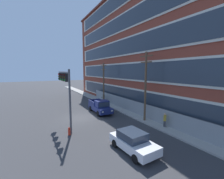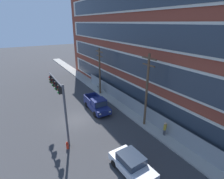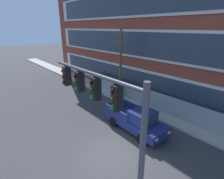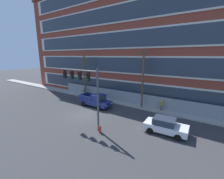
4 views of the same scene
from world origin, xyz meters
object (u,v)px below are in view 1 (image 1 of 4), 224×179
(electrical_cabinet, at_px, (103,99))
(fire_hydrant, at_px, (69,131))
(pedestrian_near_cabinet, at_px, (165,120))
(utility_pole_midblock, at_px, (146,84))
(utility_pole_near_corner, at_px, (104,82))
(traffic_signal_mast, at_px, (65,84))
(pickup_truck_navy, at_px, (100,107))
(sedan_white, at_px, (133,141))

(electrical_cabinet, bearing_deg, fire_hydrant, -38.47)
(electrical_cabinet, relative_size, pedestrian_near_cabinet, 0.98)
(utility_pole_midblock, bearing_deg, utility_pole_near_corner, -178.88)
(utility_pole_near_corner, xyz_separation_m, pedestrian_near_cabinet, (13.94, 0.63, -3.25))
(traffic_signal_mast, xyz_separation_m, pedestrian_near_cabinet, (5.55, 9.23, -3.79))
(fire_hydrant, bearing_deg, pickup_truck_navy, 133.66)
(pickup_truck_navy, xyz_separation_m, pedestrian_near_cabinet, (8.79, 3.69, 0.03))
(sedan_white, height_order, electrical_cabinet, electrical_cabinet)
(pickup_truck_navy, height_order, sedan_white, pickup_truck_navy)
(sedan_white, bearing_deg, pickup_truck_navy, 168.93)
(pedestrian_near_cabinet, distance_m, fire_hydrant, 10.06)
(sedan_white, height_order, utility_pole_midblock, utility_pole_midblock)
(electrical_cabinet, xyz_separation_m, pedestrian_near_cabinet, (14.60, 0.48, 0.15))
(pedestrian_near_cabinet, bearing_deg, traffic_signal_mast, -121.02)
(pickup_truck_navy, relative_size, utility_pole_midblock, 0.63)
(sedan_white, bearing_deg, utility_pole_midblock, 132.03)
(sedan_white, xyz_separation_m, fire_hydrant, (-5.34, -3.68, -0.42))
(traffic_signal_mast, relative_size, utility_pole_midblock, 0.76)
(pickup_truck_navy, bearing_deg, fire_hydrant, -46.34)
(traffic_signal_mast, xyz_separation_m, pickup_truck_navy, (-3.24, 5.54, -3.83))
(utility_pole_near_corner, bearing_deg, pickup_truck_navy, -30.72)
(utility_pole_near_corner, relative_size, pedestrian_near_cabinet, 4.53)
(traffic_signal_mast, xyz_separation_m, fire_hydrant, (2.31, -0.27, -4.38))
(traffic_signal_mast, distance_m, utility_pole_near_corner, 12.02)
(electrical_cabinet, relative_size, fire_hydrant, 2.11)
(pickup_truck_navy, xyz_separation_m, utility_pole_midblock, (6.01, 3.28, 3.68))
(traffic_signal_mast, relative_size, utility_pole_near_corner, 0.83)
(pickup_truck_navy, bearing_deg, electrical_cabinet, 151.08)
(traffic_signal_mast, bearing_deg, fire_hydrant, -6.77)
(utility_pole_midblock, height_order, electrical_cabinet, utility_pole_midblock)
(sedan_white, height_order, fire_hydrant, sedan_white)
(traffic_signal_mast, bearing_deg, utility_pole_midblock, 72.54)
(pickup_truck_navy, xyz_separation_m, fire_hydrant, (5.55, -5.81, -0.56))
(electrical_cabinet, distance_m, fire_hydrant, 14.51)
(pickup_truck_navy, bearing_deg, sedan_white, -11.07)
(pickup_truck_navy, bearing_deg, utility_pole_midblock, 28.59)
(traffic_signal_mast, distance_m, sedan_white, 9.27)
(traffic_signal_mast, bearing_deg, pedestrian_near_cabinet, 58.98)
(traffic_signal_mast, xyz_separation_m, utility_pole_midblock, (2.77, 8.82, -0.14))
(traffic_signal_mast, distance_m, utility_pole_midblock, 9.24)
(pickup_truck_navy, height_order, electrical_cabinet, pickup_truck_navy)
(pickup_truck_navy, bearing_deg, utility_pole_near_corner, 149.28)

